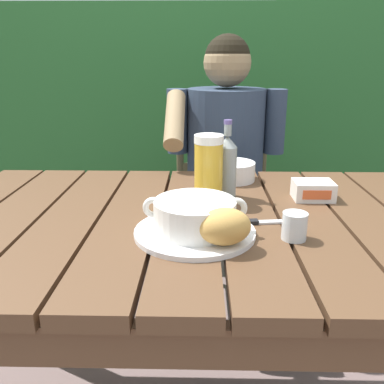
% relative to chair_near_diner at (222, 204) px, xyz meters
% --- Properties ---
extents(dining_table, '(1.37, 0.87, 0.75)m').
position_rel_chair_near_diner_xyz_m(dining_table, '(-0.13, -0.87, 0.19)').
color(dining_table, '#523723').
rests_on(dining_table, ground_plane).
extents(hedge_backdrop, '(3.83, 0.89, 1.92)m').
position_rel_chair_near_diner_xyz_m(hedge_backdrop, '(0.03, 0.84, 0.38)').
color(hedge_backdrop, '#265B2A').
rests_on(hedge_backdrop, ground_plane).
extents(chair_near_diner, '(0.45, 0.41, 0.90)m').
position_rel_chair_near_diner_xyz_m(chair_near_diner, '(0.00, 0.00, 0.00)').
color(chair_near_diner, '#47422A').
rests_on(chair_near_diner, ground_plane).
extents(person_eating, '(0.48, 0.47, 1.22)m').
position_rel_chair_near_diner_xyz_m(person_eating, '(-0.00, -0.19, 0.26)').
color(person_eating, '#2C394D').
rests_on(person_eating, ground_plane).
extents(serving_plate, '(0.28, 0.28, 0.01)m').
position_rel_chair_near_diner_xyz_m(serving_plate, '(-0.12, -0.98, 0.29)').
color(serving_plate, white).
rests_on(serving_plate, dining_table).
extents(soup_bowl, '(0.24, 0.19, 0.08)m').
position_rel_chair_near_diner_xyz_m(soup_bowl, '(-0.12, -0.98, 0.33)').
color(soup_bowl, white).
rests_on(soup_bowl, serving_plate).
extents(bread_roll, '(0.13, 0.10, 0.08)m').
position_rel_chair_near_diner_xyz_m(bread_roll, '(-0.05, -1.06, 0.33)').
color(bread_roll, tan).
rests_on(bread_roll, serving_plate).
extents(beer_glass, '(0.08, 0.08, 0.19)m').
position_rel_chair_near_diner_xyz_m(beer_glass, '(-0.08, -0.76, 0.38)').
color(beer_glass, gold).
rests_on(beer_glass, dining_table).
extents(beer_bottle, '(0.06, 0.06, 0.23)m').
position_rel_chair_near_diner_xyz_m(beer_bottle, '(-0.03, -0.71, 0.38)').
color(beer_bottle, gray).
rests_on(beer_bottle, dining_table).
extents(water_glass_small, '(0.06, 0.06, 0.06)m').
position_rel_chair_near_diner_xyz_m(water_glass_small, '(0.11, -1.00, 0.31)').
color(water_glass_small, silver).
rests_on(water_glass_small, dining_table).
extents(butter_tub, '(0.11, 0.09, 0.05)m').
position_rel_chair_near_diner_xyz_m(butter_tub, '(0.22, -0.73, 0.31)').
color(butter_tub, white).
rests_on(butter_tub, dining_table).
extents(table_knife, '(0.14, 0.04, 0.01)m').
position_rel_chair_near_diner_xyz_m(table_knife, '(0.04, -0.92, 0.29)').
color(table_knife, silver).
rests_on(table_knife, dining_table).
extents(diner_bowl, '(0.15, 0.15, 0.06)m').
position_rel_chair_near_diner_xyz_m(diner_bowl, '(-0.00, -0.54, 0.31)').
color(diner_bowl, white).
rests_on(diner_bowl, dining_table).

